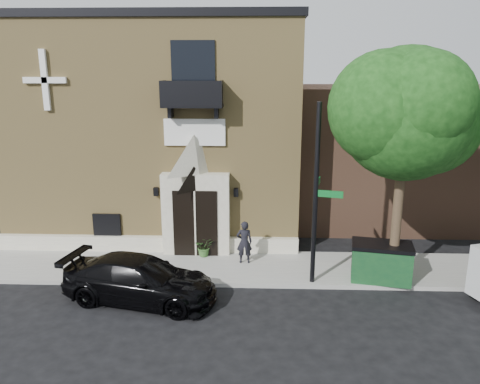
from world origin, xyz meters
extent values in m
plane|color=black|center=(0.00, 0.00, 0.00)|extent=(120.00, 120.00, 0.00)
cube|color=gray|center=(1.00, 1.50, 0.07)|extent=(42.00, 3.00, 0.15)
cube|color=tan|center=(-3.00, 8.00, 4.50)|extent=(12.00, 10.00, 9.00)
cube|color=black|center=(-3.00, 8.00, 9.15)|extent=(12.20, 10.20, 0.30)
cube|color=beige|center=(-3.00, 2.88, 0.45)|extent=(12.00, 0.30, 0.60)
cube|color=beige|center=(-1.00, 2.75, 1.75)|extent=(2.60, 0.55, 3.20)
pyramid|color=beige|center=(-1.00, 2.75, 4.10)|extent=(2.60, 0.55, 1.50)
cube|color=black|center=(-1.00, 2.46, 1.45)|extent=(1.70, 0.06, 2.60)
cube|color=beige|center=(-1.00, 2.42, 1.45)|extent=(0.06, 0.04, 2.60)
cube|color=white|center=(-1.00, 2.94, 4.90)|extent=(2.30, 0.10, 1.00)
cube|color=black|center=(-1.00, 2.55, 5.90)|extent=(2.20, 0.90, 0.10)
cube|color=black|center=(-1.00, 2.12, 6.35)|extent=(2.20, 0.06, 0.90)
cube|color=black|center=(-2.05, 2.55, 6.35)|extent=(0.06, 0.90, 0.90)
cube|color=black|center=(0.05, 2.55, 6.35)|extent=(0.06, 0.90, 0.90)
cube|color=black|center=(-1.00, 2.97, 7.10)|extent=(1.60, 0.08, 2.20)
cube|color=white|center=(-6.50, 2.92, 6.80)|extent=(0.22, 0.14, 2.20)
cube|color=white|center=(-6.50, 2.92, 6.80)|extent=(1.60, 0.14, 0.22)
cube|color=black|center=(-4.60, 2.95, 1.15)|extent=(1.10, 0.10, 1.00)
cube|color=#E45305|center=(-4.60, 2.98, 1.15)|extent=(0.85, 0.06, 0.75)
cube|color=black|center=(-2.55, 2.88, 2.60)|extent=(0.18, 0.18, 0.32)
cube|color=black|center=(0.55, 2.88, 2.60)|extent=(0.18, 0.18, 0.32)
cube|color=brown|center=(12.00, 9.00, 3.20)|extent=(18.00, 8.00, 6.40)
cylinder|color=#38281C|center=(6.00, 0.45, 2.25)|extent=(0.32, 0.32, 4.20)
sphere|color=#10350E|center=(6.00, 0.45, 5.82)|extent=(4.20, 4.20, 4.20)
sphere|color=#10350E|center=(6.80, 0.75, 5.52)|extent=(3.36, 3.36, 3.36)
sphere|color=#10350E|center=(5.30, 0.25, 6.02)|extent=(3.57, 3.57, 3.57)
sphere|color=#10350E|center=(6.20, -0.25, 6.22)|extent=(3.15, 3.15, 3.15)
imported|color=black|center=(-2.33, -0.99, 0.72)|extent=(5.25, 2.97, 1.43)
cylinder|color=black|center=(3.27, 0.29, 3.18)|extent=(0.16, 0.16, 6.06)
cube|color=#0A5E22|center=(3.70, 0.17, 3.28)|extent=(0.84, 0.26, 0.22)
cube|color=#0A5E22|center=(3.39, 0.73, 3.53)|extent=(0.26, 0.84, 0.22)
cylinder|color=#AB0017|center=(5.27, 0.30, 0.19)|extent=(0.32, 0.32, 0.07)
cylinder|color=#AB0017|center=(5.27, 0.30, 0.47)|extent=(0.23, 0.23, 0.49)
sphere|color=#AB0017|center=(5.27, 0.30, 0.74)|extent=(0.23, 0.23, 0.23)
cylinder|color=#AB0017|center=(5.27, 0.30, 0.51)|extent=(0.40, 0.11, 0.11)
cube|color=#0F391C|center=(5.62, 0.52, 0.75)|extent=(2.12, 1.44, 1.19)
cube|color=black|center=(5.62, 0.52, 1.40)|extent=(2.19, 1.50, 0.13)
imported|color=#39672C|center=(-0.66, 2.42, 0.54)|extent=(0.74, 0.65, 0.78)
imported|color=black|center=(0.90, 1.84, 0.96)|extent=(0.62, 0.43, 1.62)
camera|label=1|loc=(1.34, -14.50, 7.14)|focal=35.00mm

